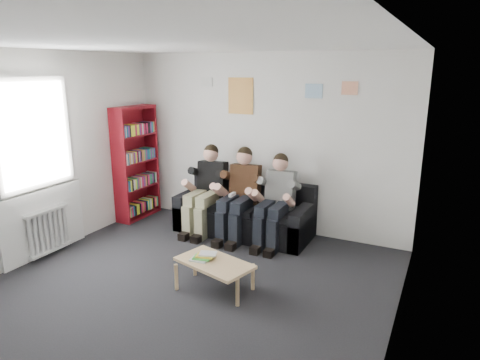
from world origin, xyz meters
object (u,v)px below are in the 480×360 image
object	(u,v)px
sofa	(245,215)
bookshelf	(136,163)
person_middle	(239,195)
person_left	(206,190)
coffee_table	(214,265)
person_right	(275,201)

from	to	relation	value
sofa	bookshelf	distance (m)	2.05
bookshelf	person_middle	distance (m)	1.96
person_left	person_middle	distance (m)	0.57
coffee_table	person_right	xyz separation A→B (m)	(0.11, 1.54, 0.33)
person_left	person_right	bearing A→B (deg)	-8.47
coffee_table	sofa	bearing A→B (deg)	104.79
person_middle	person_right	distance (m)	0.57
bookshelf	coffee_table	world-z (taller)	bookshelf
bookshelf	coffee_table	xyz separation A→B (m)	(2.40, -1.61, -0.63)
sofa	person_left	xyz separation A→B (m)	(-0.57, -0.20, 0.37)
person_middle	sofa	bearing A→B (deg)	80.83
sofa	person_right	distance (m)	0.70
coffee_table	person_middle	distance (m)	1.65
bookshelf	sofa	bearing A→B (deg)	4.70
person_middle	person_right	xyz separation A→B (m)	(0.57, 0.00, -0.02)
person_left	person_middle	size ratio (longest dim) A/B	0.99
person_right	person_middle	bearing A→B (deg)	176.20
bookshelf	person_middle	world-z (taller)	bookshelf
bookshelf	person_middle	size ratio (longest dim) A/B	1.39
coffee_table	person_middle	bearing A→B (deg)	106.58
coffee_table	person_left	xyz separation A→B (m)	(-1.03, 1.54, 0.35)
person_left	person_middle	world-z (taller)	person_middle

